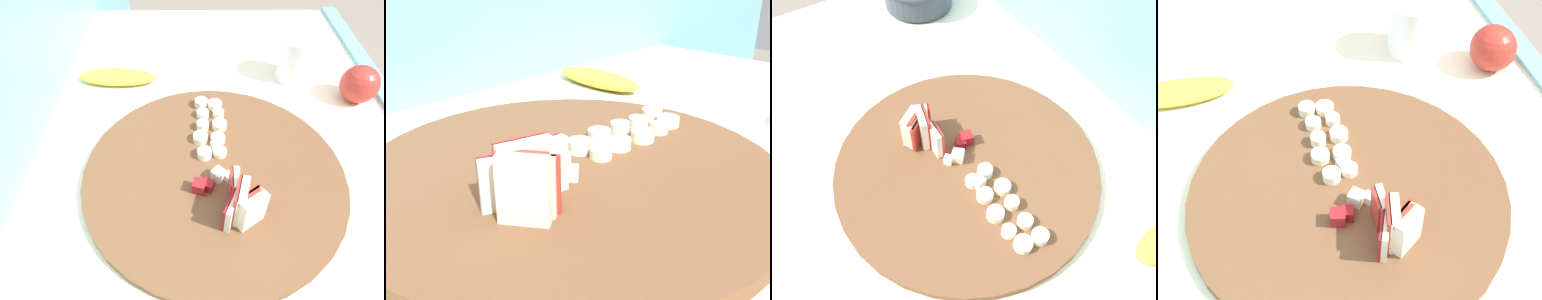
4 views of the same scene
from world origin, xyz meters
The scene contains 6 objects.
tiled_countertop centered at (0.00, 0.00, 0.45)m, with size 1.27×0.74×0.90m.
tile_backsplash centered at (0.00, 0.39, 0.63)m, with size 2.40×0.04×1.27m, color #6BADC6.
cutting_board centered at (-0.02, 0.04, 0.90)m, with size 0.45×0.45×0.02m, color brown.
apple_wedge_fan centered at (-0.11, 0.01, 0.94)m, with size 0.09×0.07×0.07m.
apple_dice_pile centered at (-0.04, 0.05, 0.92)m, with size 0.11×0.07×0.02m.
banana_slice_rows centered at (0.08, 0.04, 0.92)m, with size 0.17×0.07×0.02m.
Camera 3 is at (0.31, -0.18, 1.48)m, focal length 38.52 mm.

